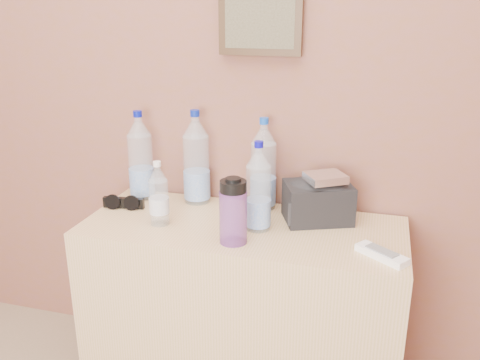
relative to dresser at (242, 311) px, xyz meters
name	(u,v)px	position (x,y,z in m)	size (l,w,h in m)	color
picture_frame	(260,19)	(0.00, 0.23, 1.05)	(0.30, 0.03, 0.25)	#382311
dresser	(242,311)	(0.00, 0.00, 0.00)	(1.13, 0.47, 0.71)	tan
pet_large_a	(141,160)	(-0.46, 0.16, 0.51)	(0.10, 0.10, 0.35)	white
pet_large_b	(196,162)	(-0.23, 0.17, 0.52)	(0.10, 0.10, 0.37)	silver
pet_large_c	(263,169)	(0.03, 0.18, 0.51)	(0.09, 0.09, 0.35)	silver
pet_large_d	(258,191)	(0.06, -0.01, 0.49)	(0.08, 0.08, 0.31)	white
pet_small	(159,197)	(-0.29, -0.07, 0.46)	(0.07, 0.07, 0.23)	silver
nalgene_bottle	(233,211)	(0.01, -0.14, 0.46)	(0.09, 0.09, 0.22)	#763B9D
sunglasses	(124,203)	(-0.48, 0.03, 0.37)	(0.16, 0.06, 0.04)	black
ac_remote	(382,254)	(0.48, -0.12, 0.37)	(0.17, 0.05, 0.02)	white
toiletry_bag	(318,200)	(0.25, 0.12, 0.43)	(0.23, 0.17, 0.16)	black
foil_packet	(325,178)	(0.27, 0.10, 0.52)	(0.13, 0.11, 0.03)	white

